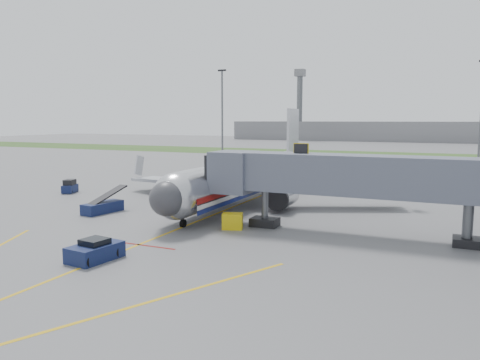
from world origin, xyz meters
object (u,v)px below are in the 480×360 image
at_px(airliner, 247,177).
at_px(baggage_tug, 70,187).
at_px(pushback_tug, 95,251).
at_px(ramp_worker, 184,190).
at_px(belt_loader, 103,207).

xyz_separation_m(airliner, baggage_tug, (-21.80, -3.21, -1.94)).
relative_size(airliner, pushback_tug, 10.23).
distance_m(airliner, ramp_worker, 7.55).
relative_size(pushback_tug, belt_loader, 0.71).
distance_m(baggage_tug, ramp_worker, 14.70).
distance_m(pushback_tug, baggage_tug, 29.42).
height_order(airliner, baggage_tug, airliner).
distance_m(pushback_tug, ramp_worker, 23.49).
bearing_deg(baggage_tug, pushback_tug, -43.09).
xyz_separation_m(belt_loader, ramp_worker, (2.72, 10.31, 0.27)).
distance_m(baggage_tug, belt_loader, 14.25).
xyz_separation_m(airliner, belt_loader, (-10.00, -11.20, -2.06)).
height_order(baggage_tug, ramp_worker, ramp_worker).
xyz_separation_m(baggage_tug, belt_loader, (11.80, -7.99, -0.13)).
distance_m(belt_loader, ramp_worker, 10.67).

